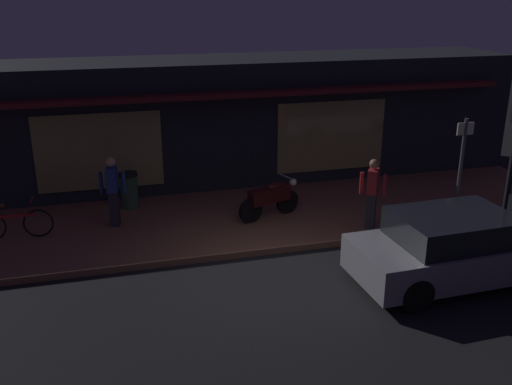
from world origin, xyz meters
name	(u,v)px	position (x,y,z in m)	size (l,w,h in m)	color
ground_plane	(273,277)	(0.00, 0.00, 0.00)	(60.00, 60.00, 0.00)	black
sidewalk_slab	(239,219)	(0.00, 3.00, 0.07)	(18.00, 4.00, 0.15)	brown
storefront_building	(211,122)	(0.00, 6.39, 1.80)	(18.00, 3.30, 3.60)	black
motorcycle	(271,198)	(0.74, 2.74, 0.65)	(1.65, 0.77, 0.97)	black
bicycle_parked	(14,224)	(-5.14, 2.98, 0.51)	(1.66, 0.42, 0.91)	black
person_photographer	(113,190)	(-2.95, 3.21, 1.03)	(0.62, 0.42, 1.67)	#28232D
person_bystander	(372,192)	(2.82, 1.51, 1.03)	(0.55, 0.44, 1.67)	#28232D
sign_post	(462,160)	(5.32, 1.82, 1.51)	(0.44, 0.09, 2.40)	#47474C
trash_bin	(129,190)	(-2.55, 4.31, 0.62)	(0.48, 0.48, 0.93)	#2D4C33
parked_car_near	(455,248)	(3.37, -1.03, 0.70)	(4.16, 1.90, 1.42)	black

